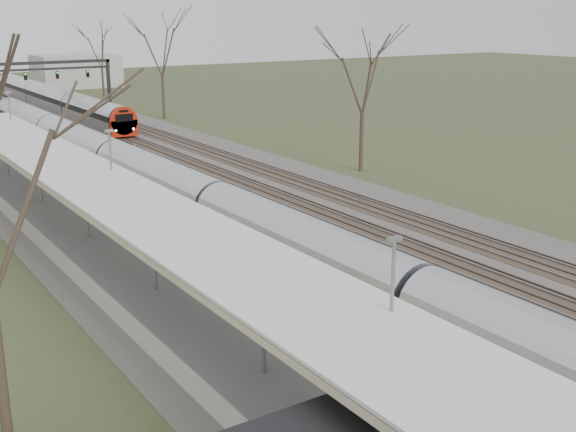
% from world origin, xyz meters
% --- Properties ---
extents(track_bed, '(24.00, 160.00, 0.22)m').
position_xyz_m(track_bed, '(0.26, 55.00, 0.06)').
color(track_bed, '#474442').
rests_on(track_bed, ground).
extents(platform, '(3.50, 69.00, 1.00)m').
position_xyz_m(platform, '(-9.05, 37.50, 0.50)').
color(platform, '#9E9B93').
rests_on(platform, ground).
extents(canopy, '(4.10, 50.00, 3.11)m').
position_xyz_m(canopy, '(-9.05, 32.99, 3.93)').
color(canopy, slate).
rests_on(canopy, platform).
extents(signal_gantry, '(21.00, 0.59, 6.08)m').
position_xyz_m(signal_gantry, '(0.29, 84.99, 4.91)').
color(signal_gantry, black).
rests_on(signal_gantry, ground).
extents(tree_east_far, '(5.00, 5.00, 10.30)m').
position_xyz_m(tree_east_far, '(14.00, 42.00, 7.29)').
color(tree_east_far, '#2D231C').
rests_on(tree_east_far, ground).
extents(train_near, '(2.62, 75.21, 3.05)m').
position_xyz_m(train_near, '(-2.50, 40.47, 1.48)').
color(train_near, '#B5B8C0').
rests_on(train_near, ground).
extents(train_far, '(2.62, 45.21, 3.05)m').
position_xyz_m(train_far, '(4.50, 87.00, 1.48)').
color(train_far, '#B5B8C0').
rests_on(train_far, ground).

